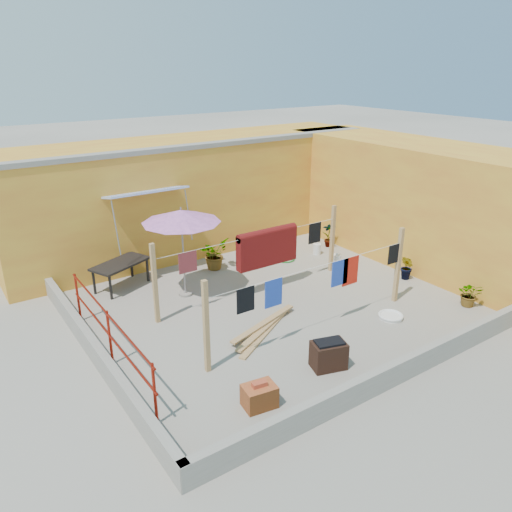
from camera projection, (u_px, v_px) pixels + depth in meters
name	position (u px, v px, depth m)	size (l,w,h in m)	color
ground	(273.00, 306.00, 11.47)	(80.00, 80.00, 0.00)	#9E998E
wall_back	(193.00, 193.00, 14.74)	(11.00, 3.27, 3.21)	gold
wall_right	(427.00, 204.00, 13.62)	(2.40, 9.00, 3.20)	gold
parapet_front	(395.00, 373.00, 8.64)	(8.30, 0.16, 0.44)	gray
parapet_left	(96.00, 352.00, 9.24)	(0.16, 7.30, 0.44)	gray
red_railing	(109.00, 330.00, 9.02)	(0.05, 4.20, 1.10)	maroon
clothesline_rig	(272.00, 253.00, 11.64)	(5.09, 2.35, 1.80)	tan
patio_umbrella	(181.00, 217.00, 11.29)	(2.39, 2.39, 2.18)	gray
outdoor_table	(120.00, 265.00, 12.19)	(1.57, 1.21, 0.66)	black
brick_stack	(259.00, 396.00, 8.08)	(0.58, 0.46, 0.46)	#B35C29
lumber_pile	(264.00, 329.00, 10.36)	(2.05, 1.19, 0.13)	tan
brazier	(329.00, 355.00, 9.08)	(0.70, 0.57, 0.55)	black
white_basin	(391.00, 316.00, 10.90)	(0.55, 0.55, 0.09)	silver
water_jug_a	(336.00, 260.00, 13.63)	(0.24, 0.24, 0.38)	silver
water_jug_b	(317.00, 249.00, 14.47)	(0.23, 0.23, 0.36)	silver
green_hose	(285.00, 258.00, 14.11)	(0.56, 0.56, 0.08)	#186C21
plant_back_a	(214.00, 254.00, 13.38)	(0.75, 0.65, 0.84)	#1B5F1D
plant_back_b	(266.00, 243.00, 14.49)	(0.35, 0.35, 0.63)	#1B5F1D
plant_right_a	(329.00, 235.00, 14.98)	(0.40, 0.27, 0.75)	#1B5F1D
plant_right_b	(407.00, 268.00, 12.73)	(0.36, 0.29, 0.65)	#1B5F1D
plant_right_c	(470.00, 294.00, 11.36)	(0.53, 0.46, 0.59)	#1B5F1D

